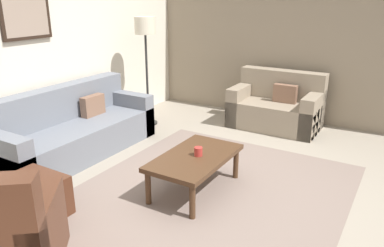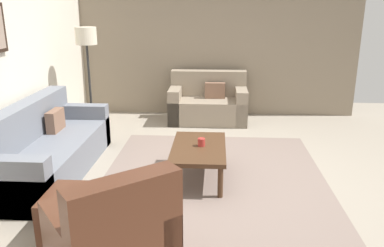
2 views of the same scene
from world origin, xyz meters
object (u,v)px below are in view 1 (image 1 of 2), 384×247
(cup, at_px, (198,151))
(couch_loveseat, at_px, (277,108))
(coffee_table, at_px, (195,160))
(framed_artwork, at_px, (26,16))
(ottoman, at_px, (30,200))
(lamp_standing, at_px, (145,37))
(couch_main, at_px, (71,132))

(cup, bearing_deg, couch_loveseat, -0.50)
(coffee_table, xyz_separation_m, framed_artwork, (-0.12, 2.33, 1.42))
(ottoman, bearing_deg, lamp_standing, 14.63)
(lamp_standing, relative_size, framed_artwork, 2.50)
(cup, distance_m, lamp_standing, 2.55)
(lamp_standing, height_order, framed_artwork, framed_artwork)
(cup, distance_m, framed_artwork, 2.71)
(couch_main, xyz_separation_m, couch_loveseat, (2.47, -1.99, 0.00))
(cup, bearing_deg, coffee_table, 116.64)
(framed_artwork, bearing_deg, ottoman, -132.12)
(couch_main, bearing_deg, lamp_standing, -5.82)
(coffee_table, bearing_deg, ottoman, 140.38)
(ottoman, height_order, lamp_standing, lamp_standing)
(coffee_table, xyz_separation_m, lamp_standing, (1.53, 1.78, 1.05))
(couch_loveseat, relative_size, cup, 14.52)
(coffee_table, relative_size, framed_artwork, 1.61)
(coffee_table, height_order, lamp_standing, lamp_standing)
(couch_loveseat, height_order, framed_artwork, framed_artwork)
(framed_artwork, bearing_deg, lamp_standing, -18.37)
(coffee_table, xyz_separation_m, cup, (0.02, -0.03, 0.10))
(lamp_standing, bearing_deg, coffee_table, -130.55)
(couch_main, height_order, coffee_table, couch_main)
(framed_artwork, bearing_deg, coffee_table, -87.10)
(couch_loveseat, relative_size, ottoman, 2.44)
(cup, bearing_deg, couch_main, 89.23)
(couch_loveseat, height_order, ottoman, couch_loveseat)
(couch_loveseat, bearing_deg, framed_artwork, 137.78)
(ottoman, bearing_deg, couch_main, 33.86)
(couch_main, distance_m, framed_artwork, 1.54)
(couch_main, distance_m, ottoman, 1.59)
(couch_main, height_order, framed_artwork, framed_artwork)
(coffee_table, bearing_deg, couch_loveseat, -1.22)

